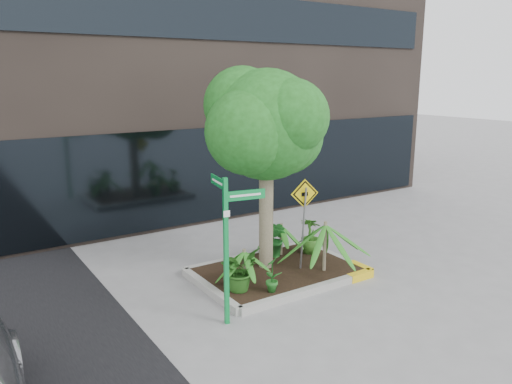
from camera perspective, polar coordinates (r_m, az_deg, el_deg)
ground at (r=10.24m, az=2.55°, el=-10.28°), size 80.00×80.00×0.00m
planter at (r=10.53m, az=2.70°, el=-9.01°), size 3.35×2.36×0.15m
tree at (r=9.96m, az=1.15°, el=7.67°), size 2.85×2.53×4.27m
palm_front at (r=10.21m, az=7.94°, el=-3.73°), size 1.18×1.18×1.31m
palm_left at (r=9.55m, az=-1.37°, el=-6.81°), size 0.80×0.80×0.89m
palm_back at (r=11.10m, az=2.90°, el=-3.86°), size 0.82×0.82×0.91m
shrub_a at (r=9.39m, az=-1.93°, el=-8.86°), size 0.94×0.94×0.80m
shrub_b at (r=11.37m, az=6.26°, el=-4.94°), size 0.64×0.64×0.82m
shrub_c at (r=9.34m, az=1.84°, el=-9.22°), size 0.53×0.53×0.73m
shrub_d at (r=11.05m, az=2.32°, el=-5.40°), size 0.54×0.54×0.82m
street_sign_post at (r=8.16m, az=-3.26°, el=-4.86°), size 0.73×0.81×2.50m
cattle_sign at (r=10.07m, az=5.51°, el=-1.99°), size 0.58×0.24×1.92m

